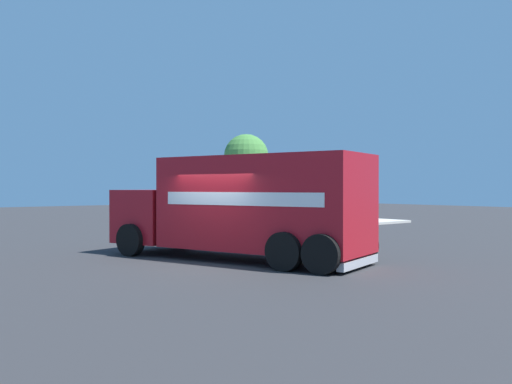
# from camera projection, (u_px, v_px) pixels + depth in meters

# --- Properties ---
(ground_plane) EXTENTS (100.00, 100.00, 0.00)m
(ground_plane) POSITION_uv_depth(u_px,v_px,m) (221.00, 263.00, 14.98)
(ground_plane) COLOR #2B2B2D
(sidewalk_corner_near) EXTENTS (12.26, 12.26, 0.14)m
(sidewalk_corner_near) POSITION_uv_depth(u_px,v_px,m) (269.00, 221.00, 33.35)
(sidewalk_corner_near) COLOR beige
(sidewalk_corner_near) RESTS_ON ground
(delivery_truck) EXTENTS (4.91, 8.45, 3.02)m
(delivery_truck) POSITION_uv_depth(u_px,v_px,m) (244.00, 207.00, 15.73)
(delivery_truck) COLOR #AD141E
(delivery_truck) RESTS_ON ground
(pedestrian_near_corner) EXTENTS (0.44, 0.38, 1.69)m
(pedestrian_near_corner) POSITION_uv_depth(u_px,v_px,m) (207.00, 204.00, 34.42)
(pedestrian_near_corner) COLOR gray
(pedestrian_near_corner) RESTS_ON sidewalk_corner_near
(picket_fence_run) EXTENTS (5.50, 0.05, 0.95)m
(picket_fence_run) POSITION_uv_depth(u_px,v_px,m) (215.00, 209.00, 37.90)
(picket_fence_run) COLOR silver
(picket_fence_run) RESTS_ON sidewalk_corner_near
(shade_tree_near) EXTENTS (2.90, 2.90, 5.47)m
(shade_tree_near) POSITION_uv_depth(u_px,v_px,m) (246.00, 157.00, 34.65)
(shade_tree_near) COLOR brown
(shade_tree_near) RESTS_ON sidewalk_corner_near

